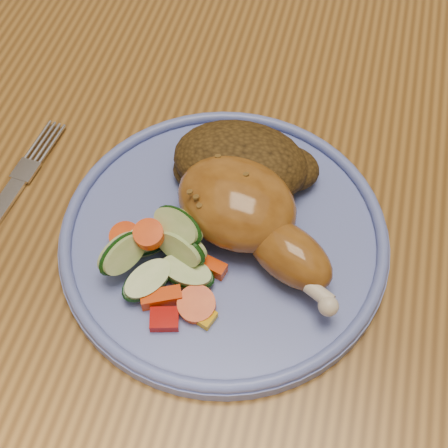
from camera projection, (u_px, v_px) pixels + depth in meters
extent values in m
plane|color=brown|center=(257.00, 386.00, 1.22)|extent=(4.00, 4.00, 0.00)
cube|color=brown|center=(290.00, 134.00, 0.61)|extent=(0.90, 1.40, 0.04)
cube|color=brown|center=(149.00, 1.00, 1.32)|extent=(0.06, 0.06, 0.71)
cube|color=#4C2D16|center=(330.00, 28.00, 1.16)|extent=(0.42, 0.42, 0.04)
cylinder|color=#4C2D16|center=(214.00, 160.00, 1.27)|extent=(0.04, 0.04, 0.41)
cylinder|color=#4C2D16|center=(252.00, 46.00, 1.47)|extent=(0.04, 0.04, 0.41)
cylinder|color=#4C2D16|center=(391.00, 194.00, 1.23)|extent=(0.04, 0.04, 0.41)
cylinder|color=#4C2D16|center=(406.00, 71.00, 1.42)|extent=(0.04, 0.04, 0.41)
cylinder|color=#5A6AB5|center=(224.00, 238.00, 0.51)|extent=(0.27, 0.27, 0.01)
torus|color=#5A6AB5|center=(224.00, 231.00, 0.51)|extent=(0.27, 0.27, 0.01)
ellipsoid|color=#90581E|center=(237.00, 202.00, 0.49)|extent=(0.12, 0.11, 0.05)
ellipsoid|color=#90581E|center=(289.00, 254.00, 0.48)|extent=(0.09, 0.08, 0.04)
sphere|color=beige|center=(328.00, 306.00, 0.45)|extent=(0.02, 0.02, 0.02)
ellipsoid|color=#422D10|center=(240.00, 162.00, 0.52)|extent=(0.12, 0.08, 0.05)
ellipsoid|color=#422D10|center=(286.00, 168.00, 0.53)|extent=(0.06, 0.05, 0.03)
ellipsoid|color=#422D10|center=(200.00, 170.00, 0.53)|extent=(0.05, 0.04, 0.02)
cube|color=#A50A05|center=(164.00, 319.00, 0.46)|extent=(0.03, 0.02, 0.01)
cube|color=#E5A507|center=(203.00, 316.00, 0.47)|extent=(0.02, 0.02, 0.01)
cube|color=#F54708|center=(161.00, 298.00, 0.47)|extent=(0.03, 0.02, 0.01)
cylinder|color=#F54708|center=(149.00, 234.00, 0.48)|extent=(0.02, 0.02, 0.01)
cylinder|color=#F54708|center=(126.00, 238.00, 0.50)|extent=(0.03, 0.03, 0.01)
cube|color=#F54708|center=(210.00, 266.00, 0.49)|extent=(0.03, 0.02, 0.01)
cylinder|color=#F54708|center=(197.00, 305.00, 0.47)|extent=(0.03, 0.03, 0.01)
cylinder|color=#C6DA8D|center=(122.00, 253.00, 0.47)|extent=(0.05, 0.05, 0.04)
cylinder|color=#C6DA8D|center=(148.00, 240.00, 0.50)|extent=(0.06, 0.06, 0.02)
cylinder|color=#C6DA8D|center=(147.00, 280.00, 0.47)|extent=(0.06, 0.06, 0.02)
cylinder|color=#C6DA8D|center=(187.00, 273.00, 0.48)|extent=(0.05, 0.05, 0.02)
cylinder|color=#C6DA8D|center=(181.00, 247.00, 0.48)|extent=(0.05, 0.04, 0.04)
cylinder|color=#C6DA8D|center=(178.00, 226.00, 0.48)|extent=(0.05, 0.05, 0.04)
cube|color=silver|center=(25.00, 170.00, 0.56)|extent=(0.03, 0.07, 0.00)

